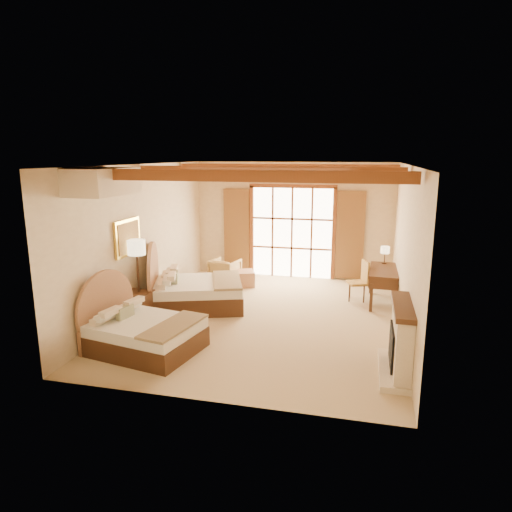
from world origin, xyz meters
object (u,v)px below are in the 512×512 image
(bed_near, at_px, (138,330))
(desk, at_px, (383,285))
(nightstand, at_px, (139,307))
(armchair, at_px, (225,271))
(bed_far, at_px, (191,290))

(bed_near, height_order, desk, bed_near)
(bed_near, xyz_separation_m, nightstand, (-0.67, 1.29, -0.05))
(armchair, height_order, desk, desk)
(bed_far, relative_size, armchair, 3.47)
(bed_near, distance_m, nightstand, 1.46)
(bed_near, bearing_deg, nightstand, 128.41)
(bed_near, bearing_deg, bed_far, 100.31)
(armchair, bearing_deg, nightstand, 86.74)
(armchair, xyz_separation_m, desk, (4.10, -0.77, 0.11))
(bed_near, height_order, armchair, bed_near)
(bed_near, distance_m, armchair, 4.52)
(armchair, bearing_deg, bed_far, 97.27)
(desk, bearing_deg, bed_near, -136.26)
(bed_near, relative_size, nightstand, 3.26)
(bed_near, bearing_deg, desk, 52.17)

